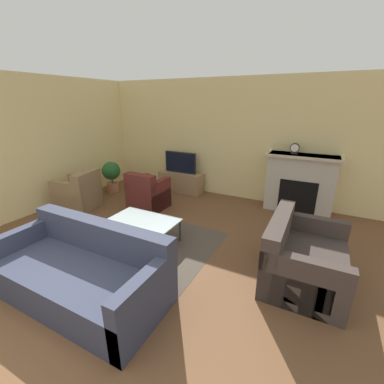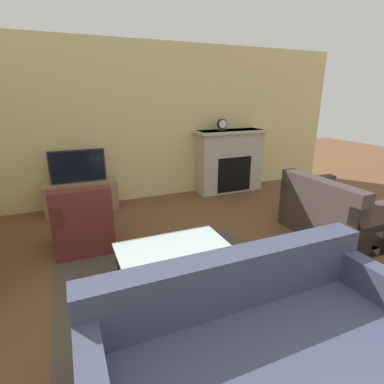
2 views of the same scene
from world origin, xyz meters
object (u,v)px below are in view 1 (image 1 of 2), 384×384
Objects in this scene: couch_sectional at (82,273)px; couch_loveseat at (302,259)px; armchair_by_window at (79,194)px; armchair_accent at (148,195)px; mantel_clock at (295,148)px; coffee_table at (145,221)px; tv at (181,162)px; potted_plant at (112,174)px.

couch_loveseat is (2.27, 1.48, 0.01)m from couch_sectional.
armchair_by_window is 1.07× the size of armchair_accent.
mantel_clock is (1.79, 3.82, 1.02)m from couch_sectional.
mantel_clock is (-0.48, 2.35, 1.02)m from couch_loveseat.
armchair_accent is (-3.14, 0.99, 0.02)m from couch_loveseat.
couch_loveseat is at bearing 33.00° from couch_sectional.
mantel_clock is (4.00, 2.00, 1.00)m from armchair_by_window.
armchair_accent is 3.84× the size of mantel_clock.
tv is at bearing 106.39° from coffee_table.
tv is 1.03× the size of armchair_accent.
tv is 1.77m from potted_plant.
couch_sectional is 2.87m from armchair_by_window.
couch_sectional is (0.81, -3.78, -0.47)m from tv.
tv is 3.87m from couch_loveseat.
mantel_clock reaches higher than couch_loveseat.
armchair_by_window is at bearing -83.16° from potted_plant.
couch_loveseat is 4.50m from armchair_by_window.
armchair_by_window is (-2.21, 1.83, 0.02)m from couch_sectional.
tv is at bearing -91.54° from armchair_accent.
armchair_accent is 1.06× the size of potted_plant.
mantel_clock reaches higher than potted_plant.
couch_sectional is at bearing -77.88° from tv.
armchair_accent is at bearing 103.63° from armchair_by_window.
armchair_by_window is 1.15m from potted_plant.
armchair_accent reaches higher than potted_plant.
couch_loveseat is at bearing -17.79° from potted_plant.
potted_plant is at bearing -168.18° from mantel_clock.
mantel_clock reaches higher than armchair_accent.
tv is 0.40× the size of couch_sectional.
armchair_accent is at bearing 124.80° from coffee_table.
tv is 1.09× the size of potted_plant.
couch_sectional and armchair_by_window have the same top height.
tv is 2.56m from coffee_table.
potted_plant is (-2.25, 1.61, 0.10)m from coffee_table.
coffee_table is (-0.10, 1.35, 0.07)m from couch_sectional.
couch_sectional is 1.63× the size of couch_loveseat.
couch_sectional is at bearing 123.00° from couch_loveseat.
armchair_accent is at bearing -152.87° from mantel_clock.
couch_loveseat is at bearing 163.62° from armchair_accent.
armchair_by_window is 4.58m from mantel_clock.
armchair_by_window is at bearing -125.77° from tv.
couch_sectional is 9.88× the size of mantel_clock.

